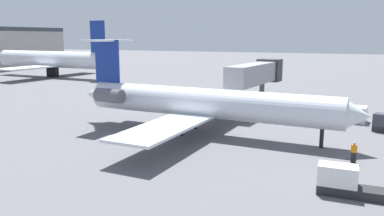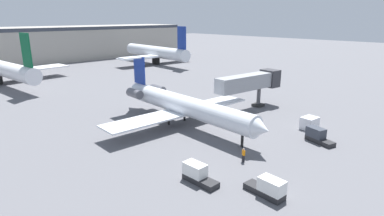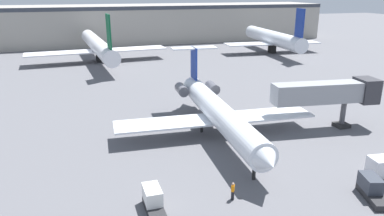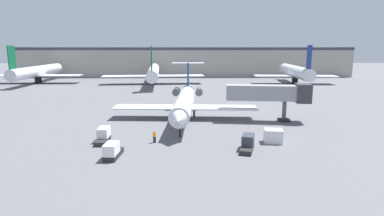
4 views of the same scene
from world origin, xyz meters
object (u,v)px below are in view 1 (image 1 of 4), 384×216
cargo_container_uld (358,114)px  ground_crew_marshaller (354,152)px  parked_airliner_centre (52,60)px  baggage_tug_lead (343,182)px  regional_jet (200,102)px  jet_bridge (257,74)px

cargo_container_uld → ground_crew_marshaller: bearing=179.2°
ground_crew_marshaller → parked_airliner_centre: size_ratio=0.05×
baggage_tug_lead → parked_airliner_centre: parked_airliner_centre is taller
cargo_container_uld → parked_airliner_centre: (25.99, 68.86, 3.33)m
regional_jet → jet_bridge: 15.59m
regional_jet → baggage_tug_lead: size_ratio=7.71×
cargo_container_uld → parked_airliner_centre: parked_airliner_centre is taller
ground_crew_marshaller → parked_airliner_centre: bearing=58.5°
jet_bridge → ground_crew_marshaller: bearing=-147.2°
regional_jet → baggage_tug_lead: bearing=-128.0°
regional_jet → cargo_container_uld: regional_jet is taller
ground_crew_marshaller → parked_airliner_centre: 80.62m
jet_bridge → parked_airliner_centre: 60.54m
regional_jet → parked_airliner_centre: size_ratio=0.92×
jet_bridge → baggage_tug_lead: 29.37m
jet_bridge → parked_airliner_centre: bearing=68.0°
parked_airliner_centre → cargo_container_uld: bearing=-110.7°
cargo_container_uld → parked_airliner_centre: bearing=69.3°
jet_bridge → cargo_container_uld: bearing=-104.4°
ground_crew_marshaller → baggage_tug_lead: bearing=175.5°
ground_crew_marshaller → baggage_tug_lead: size_ratio=0.42×
jet_bridge → ground_crew_marshaller: jet_bridge is taller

